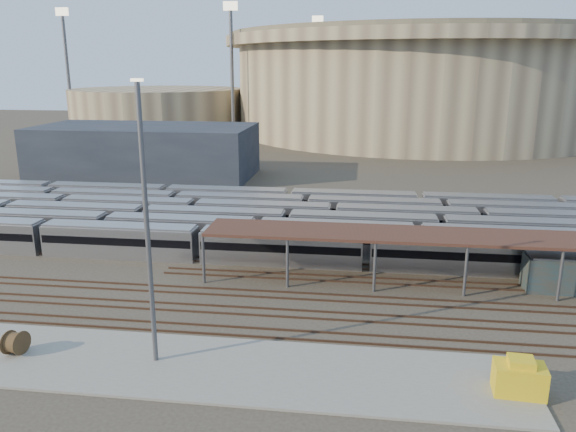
# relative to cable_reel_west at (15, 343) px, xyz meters

# --- Properties ---
(ground) EXTENTS (420.00, 420.00, 0.00)m
(ground) POSITION_rel_cable_reel_west_xyz_m (18.08, 15.14, -1.13)
(ground) COLOR #383026
(ground) RESTS_ON ground
(apron) EXTENTS (50.00, 9.00, 0.20)m
(apron) POSITION_rel_cable_reel_west_xyz_m (13.08, 0.14, -1.03)
(apron) COLOR gray
(apron) RESTS_ON ground
(subway_trains) EXTENTS (124.97, 23.90, 3.60)m
(subway_trains) POSITION_rel_cable_reel_west_xyz_m (18.64, 33.64, 0.67)
(subway_trains) COLOR #AEAEB3
(subway_trains) RESTS_ON ground
(inspection_shed) EXTENTS (60.30, 6.00, 5.30)m
(inspection_shed) POSITION_rel_cable_reel_west_xyz_m (40.08, 19.14, 3.86)
(inspection_shed) COLOR #55555A
(inspection_shed) RESTS_ON ground
(empty_tracks) EXTENTS (170.00, 9.62, 0.18)m
(empty_tracks) POSITION_rel_cable_reel_west_xyz_m (18.08, 10.14, -1.04)
(empty_tracks) COLOR #4C3323
(empty_tracks) RESTS_ON ground
(stadium) EXTENTS (124.00, 124.00, 32.50)m
(stadium) POSITION_rel_cable_reel_west_xyz_m (43.08, 155.14, 15.35)
(stadium) COLOR tan
(stadium) RESTS_ON ground
(secondary_arena) EXTENTS (56.00, 56.00, 14.00)m
(secondary_arena) POSITION_rel_cable_reel_west_xyz_m (-41.92, 145.14, 5.87)
(secondary_arena) COLOR tan
(secondary_arena) RESTS_ON ground
(service_building) EXTENTS (42.00, 20.00, 10.00)m
(service_building) POSITION_rel_cable_reel_west_xyz_m (-16.92, 70.14, 3.87)
(service_building) COLOR #1E232D
(service_building) RESTS_ON ground
(floodlight_0) EXTENTS (4.00, 1.00, 38.40)m
(floodlight_0) POSITION_rel_cable_reel_west_xyz_m (-11.92, 125.14, 19.52)
(floodlight_0) COLOR #55555A
(floodlight_0) RESTS_ON ground
(floodlight_1) EXTENTS (4.00, 1.00, 38.40)m
(floodlight_1) POSITION_rel_cable_reel_west_xyz_m (-66.92, 135.14, 19.52)
(floodlight_1) COLOR #55555A
(floodlight_1) RESTS_ON ground
(floodlight_3) EXTENTS (4.00, 1.00, 38.40)m
(floodlight_3) POSITION_rel_cable_reel_west_xyz_m (8.08, 175.14, 19.52)
(floodlight_3) COLOR #55555A
(floodlight_3) RESTS_ON ground
(cable_reel_west) EXTENTS (1.38, 2.02, 1.85)m
(cable_reel_west) POSITION_rel_cable_reel_west_xyz_m (0.00, 0.00, 0.00)
(cable_reel_west) COLOR #523E20
(cable_reel_west) RESTS_ON apron
(yard_light_pole) EXTENTS (0.82, 0.36, 20.47)m
(yard_light_pole) POSITION_rel_cable_reel_west_xyz_m (10.88, 0.54, 9.39)
(yard_light_pole) COLOR #55555A
(yard_light_pole) RESTS_ON apron
(yellow_equipment) EXTENTS (3.44, 2.30, 2.06)m
(yellow_equipment) POSITION_rel_cable_reel_west_xyz_m (36.58, -0.45, 0.11)
(yellow_equipment) COLOR gold
(yellow_equipment) RESTS_ON apron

